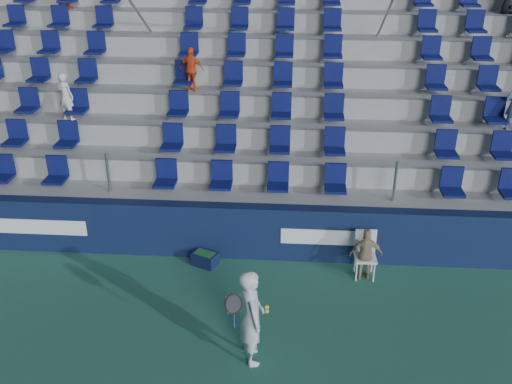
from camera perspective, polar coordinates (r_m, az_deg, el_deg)
ground at (r=9.77m, az=-2.43°, el=-16.36°), size 70.00×70.00×0.00m
sponsor_wall at (r=11.95m, az=-0.83°, el=-3.97°), size 24.00×0.32×1.20m
grandstand at (r=16.05m, az=0.65°, el=10.03°), size 24.00×8.17×6.63m
tennis_player at (r=9.23m, az=-0.46°, el=-12.37°), size 0.69×0.70×1.70m
line_judge_chair at (r=11.61m, az=10.87°, el=-5.75°), size 0.44×0.45×0.97m
line_judge at (r=11.48m, az=10.94°, el=-6.13°), size 0.67×0.31×1.11m
ball_bin at (r=11.94m, az=-5.15°, el=-6.61°), size 0.60×0.51×0.29m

